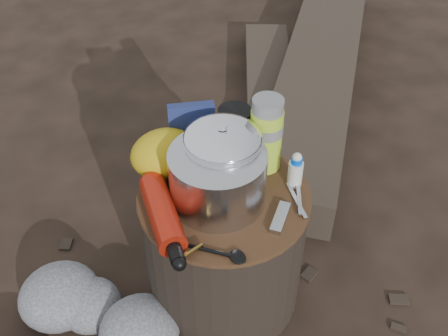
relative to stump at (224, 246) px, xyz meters
name	(u,v)px	position (x,y,z in m)	size (l,w,h in m)	color
ground	(224,289)	(0.00, 0.00, -0.20)	(60.00, 60.00, 0.00)	black
stump	(224,246)	(0.00, 0.00, 0.00)	(0.42, 0.42, 0.39)	black
log_main	(319,71)	(0.84, 0.79, -0.12)	(0.30, 1.77, 0.15)	#332A21
log_small	(270,93)	(0.59, 0.77, -0.15)	(0.20, 1.07, 0.09)	#332A21
foil_windscreen	(218,177)	(-0.02, 0.00, 0.27)	(0.23, 0.23, 0.14)	#BCBCC2
camping_pot	(223,158)	(0.01, 0.03, 0.29)	(0.18, 0.18, 0.18)	white
fuel_bottle	(162,214)	(-0.17, -0.02, 0.23)	(0.07, 0.27, 0.07)	#A31C0D
thermos	(266,134)	(0.14, 0.05, 0.30)	(0.08, 0.08, 0.20)	#ABD32C
travel_mug	(234,130)	(0.10, 0.15, 0.26)	(0.08, 0.08, 0.12)	black
stuff_sack	(164,153)	(-0.10, 0.15, 0.25)	(0.17, 0.14, 0.12)	#BD9A11
food_pouch	(192,130)	(0.00, 0.18, 0.27)	(0.12, 0.03, 0.15)	navy
multitool	(280,218)	(0.08, -0.13, 0.20)	(0.03, 0.10, 0.01)	#B7B7BD
pot_grabber	(297,200)	(0.15, -0.10, 0.20)	(0.03, 0.12, 0.01)	#B7B7BD
spork	(210,250)	(-0.11, -0.15, 0.20)	(0.03, 0.14, 0.01)	black
squeeze_bottle	(296,171)	(0.18, -0.04, 0.24)	(0.04, 0.04, 0.09)	silver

